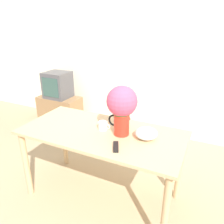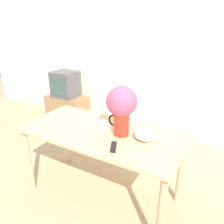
% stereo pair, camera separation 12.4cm
% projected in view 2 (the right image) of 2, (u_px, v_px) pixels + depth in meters
% --- Properties ---
extents(ground_plane, '(12.00, 12.00, 0.00)m').
position_uv_depth(ground_plane, '(88.00, 206.00, 2.28)').
color(ground_plane, tan).
extents(wall_back, '(8.00, 0.05, 2.60)m').
position_uv_depth(wall_back, '(158.00, 56.00, 3.36)').
color(wall_back, '#EDE5CC').
rests_on(wall_back, ground_plane).
extents(table, '(1.59, 0.77, 0.79)m').
position_uv_depth(table, '(102.00, 141.00, 2.17)').
color(table, tan).
rests_on(table, ground_plane).
extents(flower_vase, '(0.28, 0.28, 0.47)m').
position_uv_depth(flower_vase, '(122.00, 106.00, 1.95)').
color(flower_vase, red).
rests_on(flower_vase, table).
extents(coffee_mug, '(0.12, 0.09, 0.08)m').
position_uv_depth(coffee_mug, '(104.00, 125.00, 2.15)').
color(coffee_mug, white).
rests_on(coffee_mug, table).
extents(white_bowl, '(0.21, 0.21, 0.10)m').
position_uv_depth(white_bowl, '(146.00, 134.00, 1.96)').
color(white_bowl, white).
rests_on(white_bowl, table).
extents(remote_control, '(0.11, 0.16, 0.02)m').
position_uv_depth(remote_control, '(113.00, 147.00, 1.83)').
color(remote_control, black).
rests_on(remote_control, table).
extents(tv_stand, '(0.76, 0.41, 0.53)m').
position_uv_depth(tv_stand, '(68.00, 109.00, 4.10)').
color(tv_stand, '#8E6B47').
rests_on(tv_stand, ground_plane).
extents(tv_set, '(0.42, 0.40, 0.46)m').
position_uv_depth(tv_set, '(65.00, 84.00, 3.92)').
color(tv_set, '#4C4C51').
rests_on(tv_set, tv_stand).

